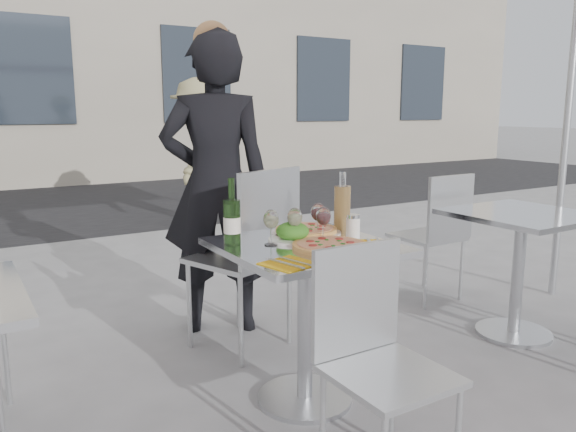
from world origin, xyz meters
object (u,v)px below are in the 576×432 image
pizza_far (306,231)px  wineglass_red_a (323,217)px  carafe (342,207)px  salad_plate (293,233)px  sugar_shaker (353,226)px  pizza_near (330,245)px  chair_far (253,245)px  pedestrian_b (199,152)px  side_chair_rfar (437,227)px  woman_diner (216,186)px  wineglass_white_a (271,220)px  wineglass_red_b (318,213)px  side_table_right (520,248)px  main_table (305,289)px  wineglass_white_b (295,218)px  napkin_left (289,263)px  chair_near (374,345)px  napkin_right (375,244)px  wine_bottle (232,220)px

pizza_far → wineglass_red_a: (-0.01, -0.16, 0.09)m
carafe → salad_plate: bearing=-169.5°
sugar_shaker → pizza_near: bearing=-152.0°
chair_far → pedestrian_b: size_ratio=0.61×
carafe → chair_far: bearing=116.1°
side_chair_rfar → salad_plate: size_ratio=4.12×
woman_diner → chair_far: bearing=117.4°
wineglass_white_a → wineglass_red_b: bearing=8.3°
side_table_right → pizza_near: size_ratio=2.33×
main_table → chair_far: size_ratio=0.73×
wineglass_white_b → napkin_left: bearing=-125.3°
wineglass_red_b → side_chair_rfar: bearing=22.7°
woman_diner → salad_plate: size_ratio=8.08×
side_table_right → pedestrian_b: pedestrian_b is taller
carafe → wineglass_red_b: 0.17m
pizza_near → wineglass_white_b: size_ratio=2.04×
main_table → wineglass_white_b: (-0.03, 0.04, 0.32)m
salad_plate → wineglass_red_a: 0.16m
side_table_right → sugar_shaker: bearing=-179.7°
pedestrian_b → sugar_shaker: bearing=20.6°
wineglass_white_b → pedestrian_b: bearing=73.2°
chair_near → carafe: (0.38, 0.71, 0.36)m
carafe → wineglass_white_a: bearing=-170.1°
wineglass_red_b → wineglass_white_a: bearing=-171.7°
side_chair_rfar → wineglass_red_a: (-1.44, -0.69, 0.32)m
chair_near → side_chair_rfar: size_ratio=0.94×
wineglass_white_a → napkin_right: wineglass_white_a is taller
pizza_far → wineglass_red_b: 0.12m
chair_near → wineglass_white_a: size_ratio=5.43×
pedestrian_b → wine_bottle: (-1.49, -3.98, 0.01)m
pizza_far → sugar_shaker: bearing=-48.5°
chair_far → sugar_shaker: 0.68m
pizza_far → carafe: (0.19, -0.03, 0.10)m
pizza_far → carafe: bearing=-8.4°
chair_far → wineglass_white_a: 0.65m
side_table_right → side_chair_rfar: side_chair_rfar is taller
side_table_right → chair_near: (-1.58, -0.57, -0.03)m
side_chair_rfar → napkin_left: bearing=27.1°
sugar_shaker → napkin_left: sugar_shaker is taller
carafe → wineglass_white_a: carafe is taller
woman_diner → pizza_near: bearing=114.2°
wineglass_red_a → napkin_left: bearing=-143.0°
wineglass_white_b → napkin_right: (0.28, -0.22, -0.11)m
salad_plate → napkin_left: size_ratio=1.02×
side_table_right → napkin_left: (-1.74, -0.25, 0.21)m
woman_diner → wineglass_white_a: (-0.18, -0.97, -0.03)m
chair_far → wineglass_white_b: bearing=61.2°
salad_plate → napkin_right: size_ratio=0.89×
salad_plate → carafe: size_ratio=0.76×
sugar_shaker → chair_near: bearing=-120.8°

